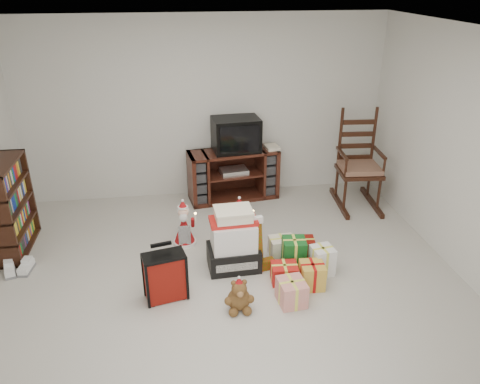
# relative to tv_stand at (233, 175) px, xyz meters

# --- Properties ---
(room) EXTENTS (5.01, 5.01, 2.51)m
(room) POSITION_rel_tv_stand_xyz_m (-0.36, -2.25, 0.89)
(room) COLOR beige
(room) RESTS_ON ground
(tv_stand) EXTENTS (1.29, 0.61, 0.71)m
(tv_stand) POSITION_rel_tv_stand_xyz_m (0.00, 0.00, 0.00)
(tv_stand) COLOR #481F14
(tv_stand) RESTS_ON floor
(bookshelf) EXTENTS (0.29, 0.88, 1.08)m
(bookshelf) POSITION_rel_tv_stand_xyz_m (-2.69, -0.98, 0.16)
(bookshelf) COLOR #34160E
(bookshelf) RESTS_ON floor
(rocking_chair) EXTENTS (0.62, 0.95, 1.38)m
(rocking_chair) POSITION_rel_tv_stand_xyz_m (1.66, -0.41, 0.11)
(rocking_chair) COLOR #34160E
(rocking_chair) RESTS_ON floor
(gift_pile) EXTENTS (0.57, 0.42, 0.70)m
(gift_pile) POSITION_rel_tv_stand_xyz_m (-0.24, -1.74, -0.05)
(gift_pile) COLOR black
(gift_pile) RESTS_ON floor
(red_suitcase) EXTENTS (0.42, 0.28, 0.59)m
(red_suitcase) POSITION_rel_tv_stand_xyz_m (-0.97, -2.19, -0.10)
(red_suitcase) COLOR maroon
(red_suitcase) RESTS_ON floor
(stocking) EXTENTS (0.31, 0.18, 0.63)m
(stocking) POSITION_rel_tv_stand_xyz_m (-0.05, -1.82, -0.04)
(stocking) COLOR #0F790D
(stocking) RESTS_ON floor
(teddy_bear) EXTENTS (0.22, 0.20, 0.33)m
(teddy_bear) POSITION_rel_tv_stand_xyz_m (-0.28, -2.46, -0.21)
(teddy_bear) COLOR brown
(teddy_bear) RESTS_ON floor
(santa_figurine) EXTENTS (0.29, 0.28, 0.59)m
(santa_figurine) POSITION_rel_tv_stand_xyz_m (-0.10, -1.24, -0.13)
(santa_figurine) COLOR maroon
(santa_figurine) RESTS_ON floor
(mrs_claus_figurine) EXTENTS (0.28, 0.26, 0.57)m
(mrs_claus_figurine) POSITION_rel_tv_stand_xyz_m (-0.75, -1.17, -0.14)
(mrs_claus_figurine) COLOR maroon
(mrs_claus_figurine) RESTS_ON floor
(sneaker_pair) EXTENTS (0.33, 0.28, 0.09)m
(sneaker_pair) POSITION_rel_tv_stand_xyz_m (-2.56, -1.50, -0.31)
(sneaker_pair) COLOR white
(sneaker_pair) RESTS_ON floor
(gift_cluster) EXTENTS (0.75, 1.10, 0.26)m
(gift_cluster) POSITION_rel_tv_stand_xyz_m (0.44, -1.96, -0.23)
(gift_cluster) COLOR red
(gift_cluster) RESTS_ON floor
(crt_television) EXTENTS (0.66, 0.51, 0.46)m
(crt_television) POSITION_rel_tv_stand_xyz_m (0.04, 0.02, 0.59)
(crt_television) COLOR black
(crt_television) RESTS_ON tv_stand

